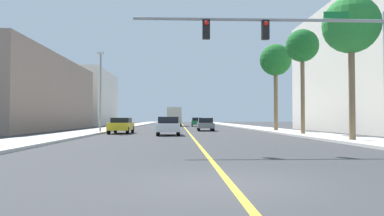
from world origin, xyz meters
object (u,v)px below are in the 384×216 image
(car_yellow, at_px, (121,125))
(delivery_truck, at_px, (175,116))
(palm_near, at_px, (351,26))
(palm_mid, at_px, (302,47))
(street_lamp, at_px, (101,87))
(car_gray, at_px, (205,124))
(traffic_signal_mast, at_px, (305,45))
(palm_far, at_px, (276,61))
(car_white, at_px, (168,126))
(car_green, at_px, (197,122))

(car_yellow, xyz_separation_m, delivery_truck, (4.58, 31.02, 0.97))
(palm_near, xyz_separation_m, palm_mid, (0.01, 8.22, 0.39))
(street_lamp, relative_size, car_gray, 1.59)
(palm_near, bearing_deg, street_lamp, 141.74)
(traffic_signal_mast, relative_size, palm_near, 1.36)
(palm_far, relative_size, car_white, 2.23)
(street_lamp, distance_m, delivery_truck, 31.03)
(traffic_signal_mast, height_order, car_white, traffic_signal_mast)
(palm_near, relative_size, delivery_truck, 1.12)
(car_green, bearing_deg, delivery_truck, 144.77)
(street_lamp, relative_size, palm_far, 0.83)
(palm_far, distance_m, car_gray, 10.04)
(car_gray, bearing_deg, street_lamp, -147.90)
(palm_mid, bearing_deg, car_white, 175.83)
(car_gray, bearing_deg, palm_near, -69.23)
(palm_mid, height_order, car_gray, palm_mid)
(palm_mid, bearing_deg, car_green, 101.66)
(palm_mid, bearing_deg, palm_far, 89.43)
(traffic_signal_mast, distance_m, delivery_truck, 48.93)
(palm_near, bearing_deg, car_white, 139.96)
(delivery_truck, bearing_deg, car_green, -35.78)
(street_lamp, bearing_deg, palm_far, 9.89)
(delivery_truck, bearing_deg, car_yellow, -97.07)
(street_lamp, relative_size, palm_near, 0.90)
(street_lamp, xyz_separation_m, delivery_truck, (6.62, 30.21, -2.53))
(car_yellow, bearing_deg, car_gray, -138.74)
(street_lamp, height_order, car_green, street_lamp)
(palm_far, xyz_separation_m, car_gray, (-7.00, 3.07, -6.52))
(street_lamp, relative_size, palm_mid, 0.88)
(street_lamp, distance_m, car_white, 8.51)
(traffic_signal_mast, relative_size, car_green, 2.56)
(traffic_signal_mast, bearing_deg, palm_far, 78.09)
(street_lamp, bearing_deg, car_gray, 30.80)
(palm_far, distance_m, delivery_truck, 29.71)
(car_white, bearing_deg, palm_far, 33.11)
(traffic_signal_mast, distance_m, car_white, 15.66)
(traffic_signal_mast, relative_size, palm_mid, 1.34)
(palm_far, bearing_deg, car_gray, 156.32)
(car_white, bearing_deg, traffic_signal_mast, -66.82)
(palm_far, height_order, car_green, palm_far)
(street_lamp, relative_size, car_green, 1.68)
(palm_far, distance_m, car_green, 26.14)
(traffic_signal_mast, xyz_separation_m, car_green, (-2.33, 45.65, -3.80))
(car_white, bearing_deg, car_green, 81.39)
(palm_mid, bearing_deg, car_yellow, 163.60)
(palm_near, relative_size, palm_mid, 0.98)
(palm_near, bearing_deg, palm_mid, 89.91)
(palm_far, bearing_deg, palm_near, -90.33)
(palm_near, height_order, car_yellow, palm_near)
(car_white, bearing_deg, car_yellow, 138.32)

